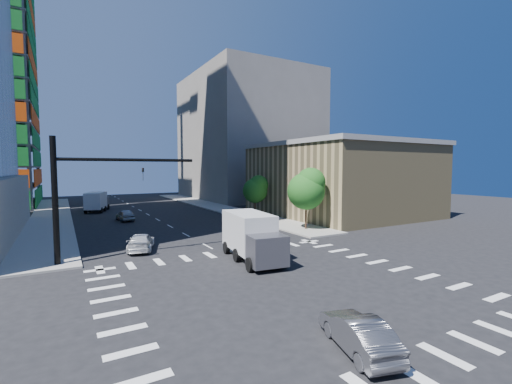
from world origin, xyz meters
TOP-DOWN VIEW (x-y plane):
  - ground at (0.00, 0.00)m, footprint 160.00×160.00m
  - road_markings at (0.00, 0.00)m, footprint 20.00×20.00m
  - sidewalk_ne at (12.50, 40.00)m, footprint 5.00×60.00m
  - sidewalk_nw at (-12.50, 40.00)m, footprint 5.00×60.00m
  - commercial_building at (25.00, 22.00)m, footprint 20.50×22.50m
  - bg_building_ne at (27.00, 55.00)m, footprint 24.00×30.00m
  - signal_mast_nw at (-10.00, 11.50)m, footprint 10.20×0.40m
  - tree_south at (12.63, 13.90)m, footprint 4.16×4.16m
  - tree_north at (12.93, 25.90)m, footprint 3.54×3.52m
  - car_nb_far at (6.18, 14.51)m, footprint 3.38×5.84m
  - car_sb_near at (-5.40, 13.45)m, footprint 3.25×5.10m
  - car_sb_mid at (-3.91, 31.21)m, footprint 2.06×4.47m
  - car_sb_cross at (-1.48, -7.13)m, footprint 2.55×4.37m
  - box_truck_near at (1.24, 5.83)m, footprint 3.68×6.94m
  - box_truck_far at (-6.19, 43.72)m, footprint 4.25×6.45m

SIDE VIEW (x-z plane):
  - ground at x=0.00m, z-range 0.00..0.00m
  - road_markings at x=0.00m, z-range 0.00..0.01m
  - sidewalk_ne at x=12.50m, z-range 0.00..0.15m
  - sidewalk_nw at x=-12.50m, z-range 0.00..0.15m
  - car_sb_cross at x=-1.48m, z-range 0.00..1.36m
  - car_sb_near at x=-5.40m, z-range 0.00..1.37m
  - car_sb_mid at x=-3.91m, z-range 0.00..1.48m
  - car_nb_far at x=6.18m, z-range 0.00..1.53m
  - box_truck_far at x=-6.19m, z-range -0.18..2.95m
  - box_truck_near at x=1.24m, z-range -0.20..3.27m
  - tree_north at x=12.93m, z-range 1.10..6.88m
  - tree_south at x=12.63m, z-range 1.27..8.10m
  - commercial_building at x=25.00m, z-range 0.01..10.61m
  - signal_mast_nw at x=-10.00m, z-range 0.99..9.99m
  - bg_building_ne at x=27.00m, z-range 0.00..28.00m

